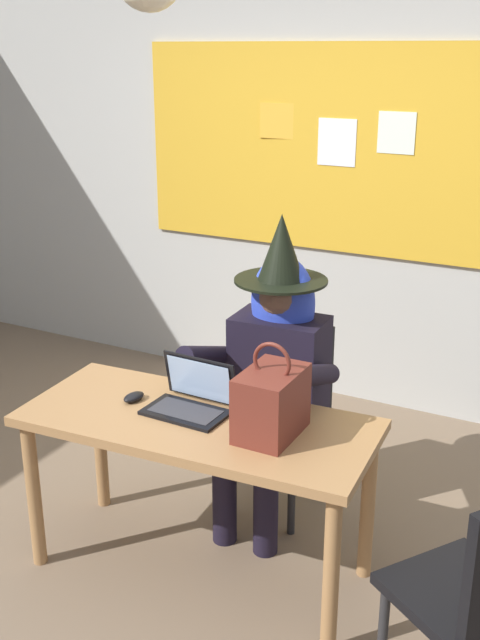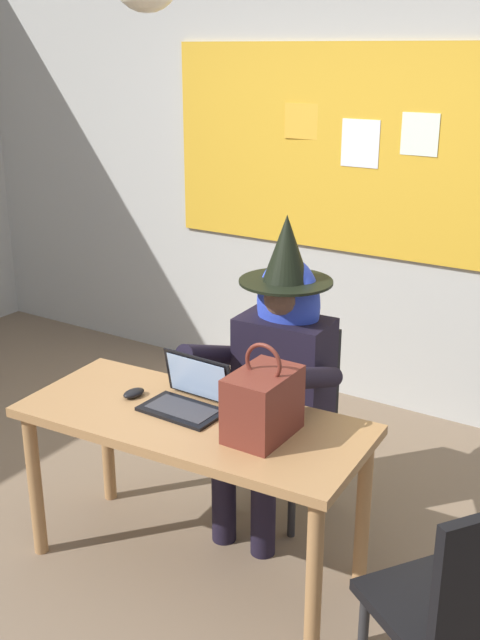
{
  "view_description": "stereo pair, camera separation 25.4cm",
  "coord_description": "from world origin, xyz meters",
  "px_view_note": "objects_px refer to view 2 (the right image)",
  "views": [
    {
      "loc": [
        1.69,
        -2.4,
        2.12
      ],
      "look_at": [
        0.28,
        0.25,
        1.05
      ],
      "focal_mm": 43.06,
      "sensor_mm": 36.0,
      "label": 1
    },
    {
      "loc": [
        1.91,
        -2.27,
        2.12
      ],
      "look_at": [
        0.28,
        0.25,
        1.05
      ],
      "focal_mm": 43.06,
      "sensor_mm": 36.0,
      "label": 2
    }
  ],
  "objects_px": {
    "computer_mouse": "(134,393)",
    "chair_extra_corner": "(459,604)",
    "chair_at_desk": "(290,407)",
    "person_costumed": "(278,360)",
    "laptop": "(188,397)",
    "desk_main": "(193,438)",
    "handbag": "(263,403)"
  },
  "relations": [
    {
      "from": "computer_mouse",
      "to": "chair_extra_corner",
      "type": "distance_m",
      "value": 1.54
    },
    {
      "from": "chair_at_desk",
      "to": "computer_mouse",
      "type": "distance_m",
      "value": 0.8
    },
    {
      "from": "person_costumed",
      "to": "chair_extra_corner",
      "type": "height_order",
      "value": "person_costumed"
    },
    {
      "from": "laptop",
      "to": "computer_mouse",
      "type": "relative_size",
      "value": 3.27
    },
    {
      "from": "person_costumed",
      "to": "laptop",
      "type": "xyz_separation_m",
      "value": [
        -0.14,
        -0.49,
        -0.03
      ]
    },
    {
      "from": "chair_extra_corner",
      "to": "laptop",
      "type": "bearing_deg",
      "value": 20.62
    },
    {
      "from": "laptop",
      "to": "chair_extra_corner",
      "type": "bearing_deg",
      "value": -12.05
    },
    {
      "from": "person_costumed",
      "to": "laptop",
      "type": "height_order",
      "value": "person_costumed"
    },
    {
      "from": "person_costumed",
      "to": "computer_mouse",
      "type": "distance_m",
      "value": 0.67
    },
    {
      "from": "chair_at_desk",
      "to": "person_costumed",
      "type": "height_order",
      "value": "person_costumed"
    },
    {
      "from": "desk_main",
      "to": "computer_mouse",
      "type": "xyz_separation_m",
      "value": [
        -0.32,
        0.01,
        0.11
      ]
    },
    {
      "from": "desk_main",
      "to": "laptop",
      "type": "distance_m",
      "value": 0.17
    },
    {
      "from": "handbag",
      "to": "chair_at_desk",
      "type": "bearing_deg",
      "value": 110.09
    },
    {
      "from": "laptop",
      "to": "chair_extra_corner",
      "type": "relative_size",
      "value": 0.38
    },
    {
      "from": "chair_at_desk",
      "to": "computer_mouse",
      "type": "relative_size",
      "value": 8.64
    },
    {
      "from": "chair_extra_corner",
      "to": "person_costumed",
      "type": "bearing_deg",
      "value": -1.49
    },
    {
      "from": "desk_main",
      "to": "handbag",
      "type": "distance_m",
      "value": 0.39
    },
    {
      "from": "person_costumed",
      "to": "handbag",
      "type": "xyz_separation_m",
      "value": [
        0.24,
        -0.53,
        0.06
      ]
    },
    {
      "from": "laptop",
      "to": "computer_mouse",
      "type": "height_order",
      "value": "laptop"
    },
    {
      "from": "computer_mouse",
      "to": "handbag",
      "type": "xyz_separation_m",
      "value": [
        0.64,
        0.0,
        0.12
      ]
    },
    {
      "from": "chair_at_desk",
      "to": "computer_mouse",
      "type": "height_order",
      "value": "chair_at_desk"
    },
    {
      "from": "desk_main",
      "to": "chair_extra_corner",
      "type": "bearing_deg",
      "value": -11.69
    },
    {
      "from": "computer_mouse",
      "to": "desk_main",
      "type": "bearing_deg",
      "value": 7.18
    },
    {
      "from": "desk_main",
      "to": "handbag",
      "type": "height_order",
      "value": "handbag"
    },
    {
      "from": "chair_at_desk",
      "to": "laptop",
      "type": "distance_m",
      "value": 0.68
    },
    {
      "from": "desk_main",
      "to": "person_costumed",
      "type": "bearing_deg",
      "value": 81.57
    },
    {
      "from": "person_costumed",
      "to": "handbag",
      "type": "distance_m",
      "value": 0.58
    },
    {
      "from": "desk_main",
      "to": "chair_at_desk",
      "type": "xyz_separation_m",
      "value": [
        0.08,
        0.67,
        -0.12
      ]
    },
    {
      "from": "chair_at_desk",
      "to": "handbag",
      "type": "distance_m",
      "value": 0.77
    },
    {
      "from": "computer_mouse",
      "to": "handbag",
      "type": "distance_m",
      "value": 0.65
    },
    {
      "from": "desk_main",
      "to": "chair_at_desk",
      "type": "bearing_deg",
      "value": 83.1
    },
    {
      "from": "person_costumed",
      "to": "desk_main",
      "type": "bearing_deg",
      "value": -11.34
    }
  ]
}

